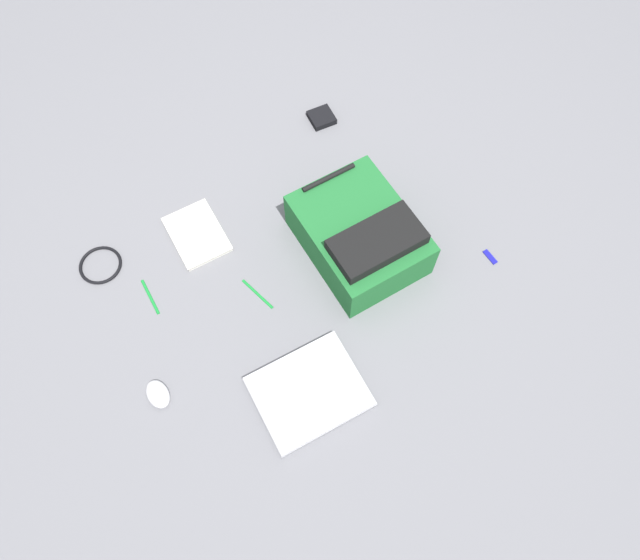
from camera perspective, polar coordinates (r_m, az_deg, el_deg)
ground_plane at (r=1.91m, az=-0.90°, el=-0.22°), size 3.95×3.95×0.00m
backpack at (r=1.89m, az=3.87°, el=4.29°), size 0.36×0.45×0.20m
laptop at (r=1.77m, az=-1.04°, el=-10.70°), size 0.35×0.30×0.03m
book_blue at (r=2.02m, az=-11.74°, el=4.29°), size 0.19×0.24×0.02m
computer_mouse at (r=1.83m, az=-15.31°, el=-10.53°), size 0.07×0.10×0.04m
cable_coil at (r=2.06m, az=-20.36°, el=1.36°), size 0.14×0.14×0.01m
pen_black at (r=1.96m, az=-16.03°, el=-1.53°), size 0.03×0.13×0.01m
pen_blue at (r=1.90m, az=-6.03°, el=-1.31°), size 0.03×0.14×0.01m
earbud_pouch at (r=2.27m, az=0.16°, el=15.36°), size 0.10×0.10×0.02m
usb_stick at (r=2.02m, az=16.06°, el=2.17°), size 0.02×0.06×0.01m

